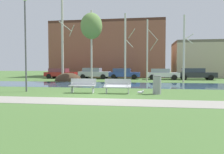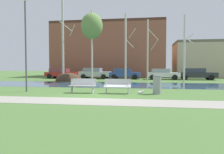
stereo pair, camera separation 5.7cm
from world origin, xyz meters
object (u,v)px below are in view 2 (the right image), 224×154
(bench_left, at_px, (83,85))
(parked_wagon_fourth_white, at_px, (162,74))
(bench_right, at_px, (117,86))
(parked_suv_fifth_dark, at_px, (196,74))
(trash_bin, at_px, (157,84))
(parked_hatch_third_blue, at_px, (124,73))
(seagull, at_px, (141,92))
(streetlamp, at_px, (25,29))
(parked_van_nearest_red, at_px, (61,73))
(parked_sedan_second_silver, at_px, (95,73))

(bench_left, relative_size, parked_wagon_fourth_white, 0.40)
(bench_right, bearing_deg, parked_suv_fifth_dark, 63.19)
(trash_bin, distance_m, parked_suv_fifth_dark, 16.23)
(parked_hatch_third_blue, distance_m, parked_suv_fifth_dark, 8.91)
(seagull, relative_size, parked_wagon_fourth_white, 0.11)
(streetlamp, distance_m, parked_van_nearest_red, 16.52)
(parked_sedan_second_silver, height_order, parked_hatch_third_blue, parked_sedan_second_silver)
(parked_van_nearest_red, relative_size, parked_suv_fifth_dark, 0.95)
(parked_hatch_third_blue, relative_size, parked_wagon_fourth_white, 1.00)
(streetlamp, distance_m, parked_wagon_fourth_white, 18.33)
(seagull, distance_m, parked_sedan_second_silver, 17.29)
(seagull, relative_size, parked_suv_fifth_dark, 0.09)
(bench_left, distance_m, seagull, 3.55)
(bench_right, xyz_separation_m, streetlamp, (-5.92, 0.10, 3.51))
(bench_left, bearing_deg, parked_suv_fifth_dark, 57.17)
(parked_sedan_second_silver, bearing_deg, parked_van_nearest_red, 179.13)
(streetlamp, bearing_deg, trash_bin, -0.07)
(parked_sedan_second_silver, relative_size, parked_hatch_third_blue, 1.02)
(seagull, relative_size, parked_sedan_second_silver, 0.10)
(seagull, xyz_separation_m, parked_wagon_fourth_white, (2.37, 15.60, 0.60))
(bench_right, relative_size, streetlamp, 0.27)
(trash_bin, height_order, parked_hatch_third_blue, parked_hatch_third_blue)
(bench_left, height_order, parked_sedan_second_silver, parked_sedan_second_silver)
(bench_left, height_order, parked_wagon_fourth_white, parked_wagon_fourth_white)
(trash_bin, xyz_separation_m, parked_sedan_second_silver, (-7.47, 15.64, 0.21))
(streetlamp, xyz_separation_m, parked_van_nearest_red, (-3.98, 15.70, -3.24))
(trash_bin, xyz_separation_m, parked_suv_fifth_dark, (5.45, 15.28, 0.19))
(bench_left, distance_m, parked_van_nearest_red, 17.60)
(streetlamp, distance_m, parked_sedan_second_silver, 15.97)
(bench_left, height_order, parked_suv_fifth_dark, parked_suv_fifth_dark)
(bench_right, xyz_separation_m, parked_sedan_second_silver, (-5.15, 15.73, 0.31))
(bench_left, bearing_deg, bench_right, 0.00)
(seagull, distance_m, parked_hatch_third_blue, 16.23)
(parked_van_nearest_red, bearing_deg, parked_suv_fifth_dark, -1.40)
(streetlamp, bearing_deg, parked_sedan_second_silver, 87.20)
(seagull, height_order, parked_van_nearest_red, parked_van_nearest_red)
(streetlamp, height_order, parked_sedan_second_silver, streetlamp)
(seagull, distance_m, parked_wagon_fourth_white, 15.79)
(parked_hatch_third_blue, bearing_deg, trash_bin, -77.55)
(parked_suv_fifth_dark, bearing_deg, parked_sedan_second_silver, 178.41)
(parked_wagon_fourth_white, bearing_deg, parked_hatch_third_blue, 175.15)
(parked_wagon_fourth_white, bearing_deg, seagull, -98.62)
(trash_bin, height_order, parked_sedan_second_silver, parked_sedan_second_silver)
(bench_left, distance_m, parked_sedan_second_silver, 16.02)
(bench_right, bearing_deg, parked_hatch_third_blue, 94.13)
(seagull, height_order, parked_hatch_third_blue, parked_hatch_third_blue)
(bench_left, xyz_separation_m, parked_wagon_fourth_white, (5.89, 15.34, 0.26))
(streetlamp, bearing_deg, seagull, -2.87)
(parked_sedan_second_silver, bearing_deg, parked_wagon_fourth_white, -2.54)
(bench_right, height_order, parked_van_nearest_red, parked_van_nearest_red)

